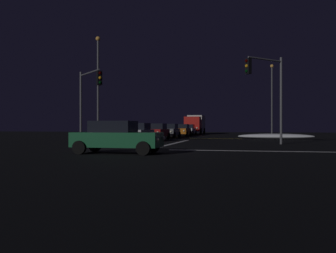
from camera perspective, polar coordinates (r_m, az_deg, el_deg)
ground at (r=20.78m, az=-3.04°, el=-3.71°), size 120.00×120.00×0.10m
stop_line_north at (r=28.01m, az=0.95°, el=-2.63°), size 0.35×12.67×0.01m
centre_line_ns at (r=39.45m, az=4.23°, el=-1.84°), size 22.00×0.15×0.01m
crosswalk_bar_east at (r=20.16m, az=18.16°, el=-3.68°), size 12.67×0.40×0.01m
snow_bank_left_curb at (r=37.93m, az=-8.99°, el=-1.64°), size 7.75×1.50×0.37m
snow_bank_right_curb at (r=38.67m, az=16.31°, el=-1.48°), size 7.52×1.50×0.55m
sedan_silver at (r=30.75m, az=-4.69°, el=-0.90°), size 2.02×4.33×1.57m
sedan_red at (r=36.41m, az=-1.79°, el=-0.75°), size 2.02×4.33×1.57m
sedan_gray at (r=42.09m, az=0.21°, el=-0.63°), size 2.02×4.33×1.57m
sedan_orange at (r=48.22m, az=2.17°, el=-0.54°), size 2.02×4.33×1.57m
sedan_white at (r=53.64m, az=3.13°, el=-0.48°), size 2.02×4.33×1.57m
box_truck at (r=60.87m, az=4.27°, el=0.44°), size 2.68×8.28×3.08m
sedan_green_crossing at (r=17.94m, az=-7.96°, el=-1.59°), size 4.33×2.02×1.57m
traffic_signal_nw at (r=29.33m, az=-12.19°, el=5.24°), size 3.08×3.08×5.74m
traffic_signal_ne at (r=27.06m, az=15.16°, el=6.39°), size 2.66×2.66×6.30m
streetlamp_right_far at (r=49.31m, az=15.77°, el=4.72°), size 0.44×0.44×9.25m
streetlamp_left_near at (r=36.14m, az=-10.77°, el=6.96°), size 0.44×0.44×9.91m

